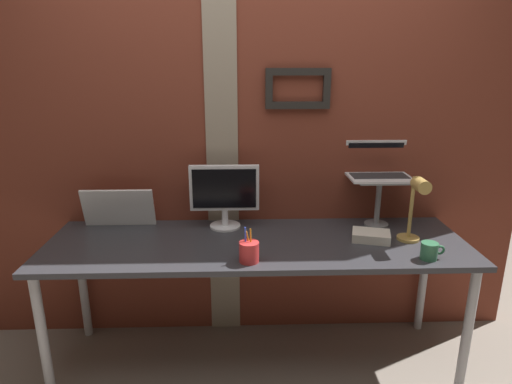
{
  "coord_description": "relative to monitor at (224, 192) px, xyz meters",
  "views": [
    {
      "loc": [
        -0.04,
        -2.14,
        1.69
      ],
      "look_at": [
        0.03,
        0.14,
        1.0
      ],
      "focal_mm": 30.67,
      "sensor_mm": 36.0,
      "label": 1
    }
  ],
  "objects": [
    {
      "name": "paper_clutter_stack",
      "position": [
        0.8,
        -0.22,
        -0.19
      ],
      "size": [
        0.23,
        0.19,
        0.05
      ],
      "primitive_type": "cube",
      "rotation": [
        0.0,
        0.0,
        -0.27
      ],
      "color": "silver",
      "rests_on": "desk"
    },
    {
      "name": "pen_cup",
      "position": [
        0.13,
        -0.47,
        -0.16
      ],
      "size": [
        0.1,
        0.1,
        0.18
      ],
      "color": "red",
      "rests_on": "desk"
    },
    {
      "name": "whiteboard_panel",
      "position": [
        -0.62,
        0.03,
        -0.1
      ],
      "size": [
        0.41,
        0.07,
        0.23
      ],
      "primitive_type": "cube",
      "rotation": [
        0.24,
        0.0,
        0.0
      ],
      "color": "white",
      "rests_on": "desk"
    },
    {
      "name": "desk",
      "position": [
        0.18,
        -0.22,
        -0.28
      ],
      "size": [
        2.27,
        0.69,
        0.75
      ],
      "color": "#333338",
      "rests_on": "ground_plane"
    },
    {
      "name": "monitor",
      "position": [
        0.0,
        0.0,
        0.0
      ],
      "size": [
        0.4,
        0.18,
        0.37
      ],
      "color": "white",
      "rests_on": "desk"
    },
    {
      "name": "ground_plane",
      "position": [
        0.15,
        -0.26,
        -0.97
      ],
      "size": [
        6.0,
        6.0,
        0.0
      ],
      "primitive_type": "plane",
      "color": "gray"
    },
    {
      "name": "laptop_stand",
      "position": [
        0.9,
        0.0,
        -0.02
      ],
      "size": [
        0.28,
        0.22,
        0.29
      ],
      "color": "gray",
      "rests_on": "desk"
    },
    {
      "name": "coffee_mug",
      "position": [
        1.02,
        -0.47,
        -0.17
      ],
      "size": [
        0.12,
        0.08,
        0.09
      ],
      "color": "#33724C",
      "rests_on": "desk"
    },
    {
      "name": "laptop",
      "position": [
        0.9,
        0.07,
        0.12
      ],
      "size": [
        0.36,
        0.28,
        0.2
      ],
      "color": "white",
      "rests_on": "laptop_stand"
    },
    {
      "name": "brick_wall_back",
      "position": [
        0.15,
        0.18,
        0.34
      ],
      "size": [
        3.33,
        0.15,
        2.62
      ],
      "color": "brown",
      "rests_on": "ground_plane"
    },
    {
      "name": "desk_lamp",
      "position": [
        1.01,
        -0.28,
        0.01
      ],
      "size": [
        0.12,
        0.2,
        0.37
      ],
      "color": "tan",
      "rests_on": "desk"
    }
  ]
}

